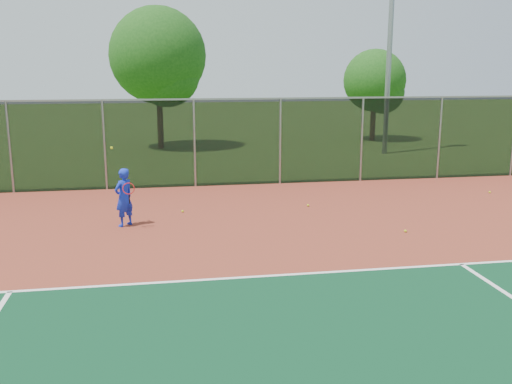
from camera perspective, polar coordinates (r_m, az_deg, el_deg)
ground at (r=9.50m, az=18.00°, el=-13.74°), size 120.00×120.00×0.00m
court_apron at (r=11.14m, az=13.24°, el=-9.42°), size 30.00×20.00×0.02m
fence_back at (r=20.10m, az=2.43°, el=5.19°), size 30.00×0.06×3.03m
tennis_player at (r=15.14m, az=-13.08°, el=-0.51°), size 0.65×0.74×2.09m
practice_ball_0 at (r=20.26m, az=22.34°, el=-0.01°), size 0.07×0.07×0.07m
practice_ball_3 at (r=17.04m, az=5.23°, el=-1.33°), size 0.07×0.07×0.07m
practice_ball_4 at (r=14.83m, az=14.72°, el=-3.79°), size 0.07×0.07×0.07m
practice_ball_7 at (r=16.42m, az=-7.35°, el=-1.91°), size 0.07×0.07×0.07m
floodlight_n at (r=28.05m, az=13.41°, el=17.78°), size 0.90×0.40×12.18m
tree_back_left at (r=29.37m, az=-9.58°, el=12.90°), size 4.79×4.79×7.04m
tree_back_mid at (r=32.94m, az=11.97°, el=10.57°), size 3.45×3.45×5.07m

